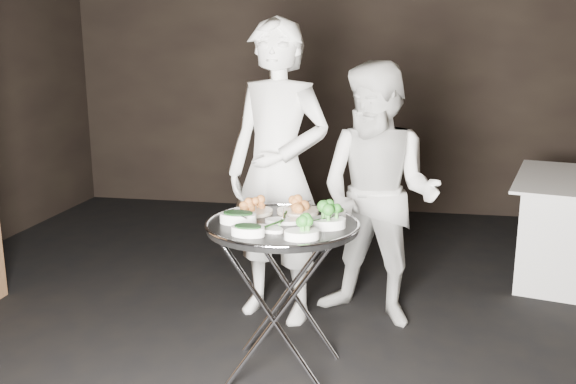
% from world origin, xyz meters
% --- Properties ---
extents(floor, '(6.00, 7.00, 0.05)m').
position_xyz_m(floor, '(0.00, 0.00, -0.03)').
color(floor, black).
rests_on(floor, ground).
extents(wall_back, '(6.00, 0.05, 3.00)m').
position_xyz_m(wall_back, '(0.00, 3.52, 1.50)').
color(wall_back, black).
rests_on(wall_back, floor).
extents(tray_stand, '(0.55, 0.47, 0.81)m').
position_xyz_m(tray_stand, '(-0.09, 0.00, 0.45)').
color(tray_stand, silver).
rests_on(tray_stand, floor).
extents(serving_tray, '(0.77, 0.77, 0.04)m').
position_xyz_m(serving_tray, '(-0.09, 0.00, 0.81)').
color(serving_tray, black).
rests_on(serving_tray, tray_stand).
extents(potato_plate_a, '(0.21, 0.21, 0.07)m').
position_xyz_m(potato_plate_a, '(-0.28, 0.16, 0.86)').
color(potato_plate_a, beige).
rests_on(potato_plate_a, serving_tray).
extents(potato_plate_b, '(0.22, 0.22, 0.08)m').
position_xyz_m(potato_plate_b, '(-0.05, 0.21, 0.86)').
color(potato_plate_b, beige).
rests_on(potato_plate_b, serving_tray).
extents(greens_bowl, '(0.12, 0.12, 0.07)m').
position_xyz_m(greens_bowl, '(0.16, 0.13, 0.86)').
color(greens_bowl, white).
rests_on(greens_bowl, serving_tray).
extents(asparagus_plate_a, '(0.19, 0.11, 0.04)m').
position_xyz_m(asparagus_plate_a, '(-0.09, 0.01, 0.84)').
color(asparagus_plate_a, white).
rests_on(asparagus_plate_a, serving_tray).
extents(asparagus_plate_b, '(0.19, 0.15, 0.03)m').
position_xyz_m(asparagus_plate_b, '(-0.13, -0.14, 0.84)').
color(asparagus_plate_b, white).
rests_on(asparagus_plate_b, serving_tray).
extents(spinach_bowl_a, '(0.19, 0.12, 0.08)m').
position_xyz_m(spinach_bowl_a, '(-0.31, -0.04, 0.86)').
color(spinach_bowl_a, white).
rests_on(spinach_bowl_a, serving_tray).
extents(spinach_bowl_b, '(0.17, 0.11, 0.07)m').
position_xyz_m(spinach_bowl_b, '(-0.21, -0.23, 0.86)').
color(spinach_bowl_b, white).
rests_on(spinach_bowl_b, serving_tray).
extents(broccoli_bowl_a, '(0.21, 0.18, 0.08)m').
position_xyz_m(broccoli_bowl_a, '(0.14, -0.04, 0.86)').
color(broccoli_bowl_a, white).
rests_on(broccoli_bowl_a, serving_tray).
extents(broccoli_bowl_b, '(0.19, 0.16, 0.07)m').
position_xyz_m(broccoli_bowl_b, '(0.05, -0.24, 0.86)').
color(broccoli_bowl_b, white).
rests_on(broccoli_bowl_b, serving_tray).
extents(serving_utensils, '(0.58, 0.41, 0.01)m').
position_xyz_m(serving_utensils, '(-0.07, 0.07, 0.87)').
color(serving_utensils, silver).
rests_on(serving_utensils, serving_tray).
extents(waiter_left, '(0.78, 0.63, 1.86)m').
position_xyz_m(waiter_left, '(-0.26, 0.73, 0.93)').
color(waiter_left, silver).
rests_on(waiter_left, floor).
extents(waiter_right, '(0.94, 0.84, 1.60)m').
position_xyz_m(waiter_right, '(0.35, 0.77, 0.80)').
color(waiter_right, silver).
rests_on(waiter_right, floor).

